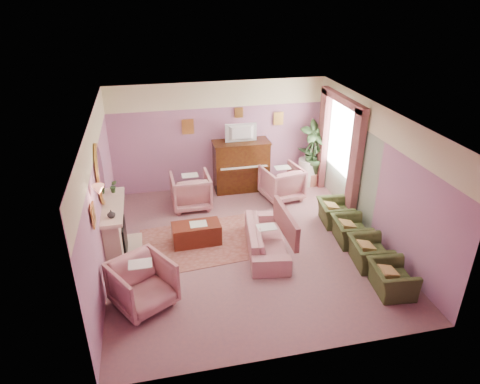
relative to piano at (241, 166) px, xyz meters
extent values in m
cube|color=#88595E|center=(-0.50, -2.68, -0.65)|extent=(5.50, 6.00, 0.01)
cube|color=white|center=(-0.50, -2.68, 2.15)|extent=(5.50, 6.00, 0.01)
cube|color=gray|center=(-0.50, 0.32, 0.75)|extent=(5.50, 0.02, 2.80)
cube|color=gray|center=(-0.50, -5.68, 0.75)|extent=(5.50, 0.02, 2.80)
cube|color=gray|center=(-3.25, -2.68, 0.75)|extent=(0.02, 6.00, 2.80)
cube|color=gray|center=(2.25, -2.68, 0.75)|extent=(0.02, 6.00, 2.80)
cube|color=#F6F0BA|center=(-0.50, 0.31, 1.82)|extent=(5.50, 0.01, 0.65)
cube|color=#93A389|center=(2.23, -1.38, 0.42)|extent=(0.01, 3.00, 2.15)
cube|color=beige|center=(-3.09, -2.48, -0.10)|extent=(0.30, 1.40, 1.10)
cube|color=black|center=(-2.99, -2.48, -0.25)|extent=(0.18, 0.72, 0.68)
cube|color=orange|center=(-2.95, -2.48, -0.43)|extent=(0.06, 0.54, 0.10)
cube|color=beige|center=(-3.06, -2.48, 0.47)|extent=(0.40, 1.55, 0.07)
cube|color=beige|center=(-2.89, -2.48, -0.64)|extent=(0.55, 1.50, 0.02)
ellipsoid|color=gold|center=(-3.20, -2.48, 1.15)|extent=(0.04, 0.72, 1.20)
ellipsoid|color=white|center=(-3.17, -2.48, 1.15)|extent=(0.01, 0.60, 1.06)
cone|color=#FF9072|center=(-3.12, -3.53, 1.33)|extent=(0.20, 0.20, 0.16)
cube|color=#3B1C0A|center=(0.00, 0.00, 0.00)|extent=(1.40, 0.60, 1.30)
cube|color=#3B1C0A|center=(0.00, -0.35, 0.07)|extent=(1.30, 0.12, 0.06)
cube|color=silver|center=(0.00, -0.35, 0.11)|extent=(1.20, 0.08, 0.02)
cube|color=#3B1C0A|center=(0.00, 0.00, 0.66)|extent=(1.45, 0.65, 0.04)
imported|color=black|center=(0.00, -0.05, 0.95)|extent=(0.80, 0.12, 0.48)
cube|color=gold|center=(-1.30, 0.28, 1.07)|extent=(0.30, 0.03, 0.38)
cube|color=gold|center=(1.05, 0.28, 1.13)|extent=(0.26, 0.03, 0.34)
cube|color=gold|center=(0.00, 0.28, 1.35)|extent=(0.22, 0.03, 0.26)
cube|color=gold|center=(-3.21, -3.88, 1.07)|extent=(0.03, 0.28, 0.36)
cube|color=beige|center=(2.20, -1.13, 1.05)|extent=(0.03, 1.40, 1.80)
cube|color=brown|center=(2.12, -2.05, 0.65)|extent=(0.16, 0.34, 2.60)
cube|color=brown|center=(2.12, -0.21, 0.65)|extent=(0.16, 0.34, 2.60)
cube|color=brown|center=(2.12, -1.13, 1.91)|extent=(0.16, 2.20, 0.16)
imported|color=#2A4824|center=(-3.05, -1.93, 0.64)|extent=(0.16, 0.16, 0.28)
imported|color=#F6F0BA|center=(-3.05, -2.98, 0.58)|extent=(0.16, 0.16, 0.16)
cube|color=brown|center=(-1.34, -2.37, -0.64)|extent=(2.65, 2.02, 0.01)
cube|color=#541E11|center=(-1.48, -2.35, -0.43)|extent=(1.02, 0.53, 0.45)
cube|color=beige|center=(-1.43, -2.35, -0.20)|extent=(0.35, 0.28, 0.01)
imported|color=tan|center=(-0.12, -2.92, -0.26)|extent=(0.64, 1.91, 0.77)
cube|color=brown|center=(0.28, -2.92, -0.05)|extent=(0.10, 1.44, 0.53)
imported|color=tan|center=(-1.40, -0.71, -0.18)|extent=(0.91, 0.91, 0.94)
imported|color=tan|center=(0.88, -0.73, -0.18)|extent=(0.91, 0.91, 0.94)
imported|color=tan|center=(-2.59, -4.07, -0.18)|extent=(0.91, 0.91, 0.94)
imported|color=#3B4722|center=(1.69, -4.64, -0.30)|extent=(0.57, 0.81, 0.70)
imported|color=#3B4722|center=(1.69, -3.82, -0.30)|extent=(0.57, 0.81, 0.70)
imported|color=#3B4722|center=(1.69, -3.00, -0.30)|extent=(0.57, 0.81, 0.70)
imported|color=#3B4722|center=(1.69, -2.18, -0.30)|extent=(0.57, 0.81, 0.70)
cylinder|color=white|center=(1.84, -0.04, -0.30)|extent=(0.52, 0.52, 0.70)
imported|color=#2A4824|center=(1.84, -0.04, 0.22)|extent=(0.30, 0.30, 0.34)
imported|color=#2A4824|center=(1.96, -0.14, 0.19)|extent=(0.16, 0.16, 0.28)
cylinder|color=#A86853|center=(1.91, -0.15, -0.48)|extent=(0.34, 0.34, 0.34)
imported|color=#2A4824|center=(1.91, -0.15, 0.41)|extent=(0.76, 0.76, 1.44)
camera|label=1|loc=(-2.22, -10.01, 4.33)|focal=32.00mm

